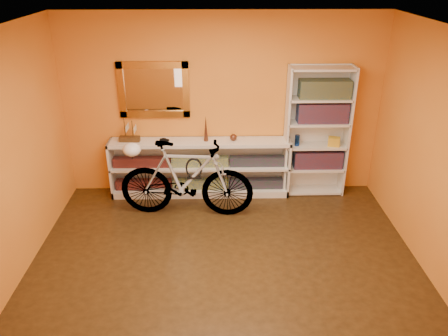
{
  "coord_description": "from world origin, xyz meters",
  "views": [
    {
      "loc": [
        -0.09,
        -3.97,
        3.18
      ],
      "look_at": [
        0.0,
        0.7,
        0.95
      ],
      "focal_mm": 35.1,
      "sensor_mm": 36.0,
      "label": 1
    }
  ],
  "objects_px": {
    "bookcase": "(317,133)",
    "console_unit": "(200,168)",
    "helmet": "(132,150)",
    "bicycle": "(186,179)"
  },
  "relations": [
    {
      "from": "bookcase",
      "to": "helmet",
      "type": "distance_m",
      "value": 2.59
    },
    {
      "from": "bookcase",
      "to": "console_unit",
      "type": "bearing_deg",
      "value": -179.14
    },
    {
      "from": "console_unit",
      "to": "bicycle",
      "type": "xyz_separation_m",
      "value": [
        -0.16,
        -0.59,
        0.11
      ]
    },
    {
      "from": "bicycle",
      "to": "bookcase",
      "type": "bearing_deg",
      "value": -67.02
    },
    {
      "from": "console_unit",
      "to": "helmet",
      "type": "bearing_deg",
      "value": -148.36
    },
    {
      "from": "console_unit",
      "to": "bookcase",
      "type": "relative_size",
      "value": 1.37
    },
    {
      "from": "bookcase",
      "to": "helmet",
      "type": "relative_size",
      "value": 8.03
    },
    {
      "from": "console_unit",
      "to": "helmet",
      "type": "xyz_separation_m",
      "value": [
        -0.86,
        -0.53,
        0.52
      ]
    },
    {
      "from": "bookcase",
      "to": "bicycle",
      "type": "height_order",
      "value": "bookcase"
    },
    {
      "from": "console_unit",
      "to": "bookcase",
      "type": "distance_m",
      "value": 1.75
    }
  ]
}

